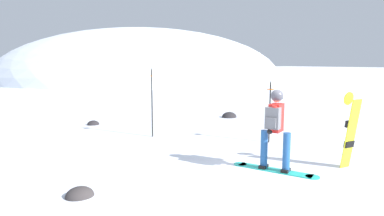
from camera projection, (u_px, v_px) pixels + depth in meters
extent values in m
plane|color=white|center=(262.00, 179.00, 6.55)|extent=(300.00, 300.00, 0.00)
ellipsoid|color=white|center=(145.00, 80.00, 44.67)|extent=(36.75, 33.08, 13.32)
cube|color=#23B7A3|center=(274.00, 170.00, 7.04)|extent=(0.99, 1.50, 0.02)
cylinder|color=#23B7A3|center=(240.00, 164.00, 7.46)|extent=(0.28, 0.28, 0.02)
cylinder|color=#23B7A3|center=(313.00, 177.00, 6.62)|extent=(0.28, 0.28, 0.02)
cube|color=black|center=(264.00, 166.00, 7.16)|extent=(0.29, 0.24, 0.06)
cube|color=black|center=(286.00, 170.00, 6.91)|extent=(0.29, 0.24, 0.06)
cylinder|color=#235699|center=(264.00, 149.00, 7.11)|extent=(0.15, 0.15, 0.82)
cylinder|color=#235699|center=(286.00, 152.00, 6.86)|extent=(0.15, 0.15, 0.82)
cube|color=red|center=(276.00, 118.00, 6.89)|extent=(0.42, 0.37, 0.58)
cylinder|color=red|center=(272.00, 119.00, 6.70)|extent=(0.17, 0.20, 0.57)
cylinder|color=red|center=(280.00, 116.00, 7.08)|extent=(0.17, 0.20, 0.57)
sphere|color=black|center=(270.00, 131.00, 6.74)|extent=(0.11, 0.11, 0.11)
sphere|color=black|center=(278.00, 127.00, 7.15)|extent=(0.11, 0.11, 0.11)
cube|color=slate|center=(273.00, 118.00, 6.72)|extent=(0.29, 0.33, 0.44)
cube|color=slate|center=(271.00, 123.00, 6.65)|extent=(0.15, 0.20, 0.20)
sphere|color=beige|center=(277.00, 97.00, 6.83)|extent=(0.21, 0.21, 0.21)
sphere|color=#4C4C56|center=(277.00, 96.00, 6.83)|extent=(0.25, 0.25, 0.25)
cube|color=navy|center=(279.00, 97.00, 6.94)|extent=(0.11, 0.16, 0.08)
cube|color=yellow|center=(351.00, 134.00, 7.09)|extent=(0.28, 0.23, 1.51)
cylinder|color=yellow|center=(349.00, 99.00, 7.08)|extent=(0.28, 0.06, 0.28)
cube|color=black|center=(350.00, 124.00, 7.09)|extent=(0.25, 0.09, 0.15)
cube|color=black|center=(349.00, 144.00, 7.15)|extent=(0.25, 0.09, 0.15)
cylinder|color=black|center=(152.00, 104.00, 10.17)|extent=(0.04, 0.04, 2.04)
cylinder|color=orange|center=(152.00, 76.00, 10.06)|extent=(0.20, 0.20, 0.02)
cone|color=black|center=(151.00, 69.00, 10.03)|extent=(0.04, 0.04, 0.08)
cylinder|color=black|center=(270.00, 113.00, 9.44)|extent=(0.04, 0.04, 1.70)
cylinder|color=orange|center=(270.00, 89.00, 9.35)|extent=(0.20, 0.20, 0.02)
cone|color=black|center=(271.00, 81.00, 9.32)|extent=(0.04, 0.04, 0.08)
ellipsoid|color=#282628|center=(229.00, 117.00, 13.93)|extent=(0.64, 0.54, 0.45)
ellipsoid|color=#383333|center=(80.00, 196.00, 5.70)|extent=(0.48, 0.41, 0.34)
ellipsoid|color=#282628|center=(93.00, 125.00, 12.27)|extent=(0.44, 0.38, 0.31)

